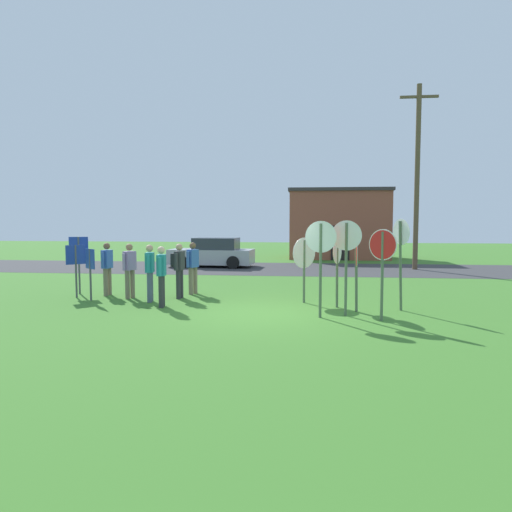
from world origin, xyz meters
TOP-DOWN VIEW (x-y plane):
  - ground_plane at (0.00, 0.00)m, footprint 80.00×80.00m
  - street_asphalt at (0.00, 11.43)m, footprint 60.00×6.40m
  - building_background at (3.00, 18.62)m, footprint 6.33×4.01m
  - utility_pole at (6.34, 11.85)m, footprint 1.80×0.24m
  - parked_car_on_street at (-3.84, 12.03)m, footprint 4.38×2.17m
  - stop_sign_center_cluster at (2.40, 0.54)m, footprint 0.11×0.78m
  - stop_sign_tallest at (1.03, 1.76)m, footprint 0.64×0.65m
  - stop_sign_nearest at (2.10, -0.01)m, footprint 0.75×0.12m
  - stop_sign_far_back at (3.58, 0.83)m, footprint 0.34×0.64m
  - stop_sign_rear_left at (1.46, -0.32)m, footprint 0.76×0.19m
  - stop_sign_rear_right at (1.94, 1.12)m, footprint 0.28×0.63m
  - stop_sign_low_front at (2.91, -0.53)m, footprint 0.58×0.47m
  - person_near_signs at (-2.81, 2.08)m, footprint 0.38×0.57m
  - person_in_blue at (-2.60, 2.98)m, footprint 0.36×0.52m
  - person_holding_notes at (-5.25, 2.38)m, footprint 0.26×0.57m
  - person_on_left at (-2.88, 0.60)m, footprint 0.27×0.56m
  - person_in_dark_shirt at (-4.31, 1.90)m, footprint 0.34×0.54m
  - person_with_sunhat at (-3.48, 1.37)m, footprint 0.27×0.56m
  - info_panel_leftmost at (-6.30, 2.58)m, footprint 0.58×0.20m
  - info_panel_middle at (-6.02, 1.84)m, footprint 0.43×0.45m
  - info_panel_rightmost at (-5.35, 1.42)m, footprint 0.47×0.41m

SIDE VIEW (x-z plane):
  - ground_plane at x=0.00m, z-range 0.00..0.00m
  - street_asphalt at x=0.00m, z-range 0.00..0.01m
  - parked_car_on_street at x=-3.84m, z-range -0.07..1.44m
  - person_in_blue at x=-2.60m, z-range 0.11..1.80m
  - person_holding_notes at x=-5.25m, z-range 0.11..1.80m
  - person_on_left at x=-2.88m, z-range 0.11..1.80m
  - person_in_dark_shirt at x=-4.31m, z-range 0.11..1.80m
  - person_with_sunhat at x=-3.48m, z-range 0.11..1.80m
  - person_near_signs at x=-2.81m, z-range 0.14..1.83m
  - info_panel_rightmost at x=-5.35m, z-range 0.29..1.84m
  - info_panel_middle at x=-6.02m, z-range 0.31..1.95m
  - stop_sign_rear_right at x=1.94m, z-range 0.32..2.21m
  - stop_sign_tallest at x=1.03m, z-range 0.34..2.24m
  - info_panel_leftmost at x=-6.30m, z-range 0.36..2.23m
  - stop_sign_center_cluster at x=2.40m, z-range 0.35..2.30m
  - stop_sign_low_front at x=2.91m, z-range 0.40..2.60m
  - stop_sign_rear_left at x=1.46m, z-range 0.44..2.83m
  - stop_sign_nearest at x=2.10m, z-range 0.44..2.84m
  - stop_sign_far_back at x=3.58m, z-range 0.43..2.87m
  - building_background at x=3.00m, z-range 0.01..4.40m
  - utility_pole at x=6.34m, z-range 0.19..9.11m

